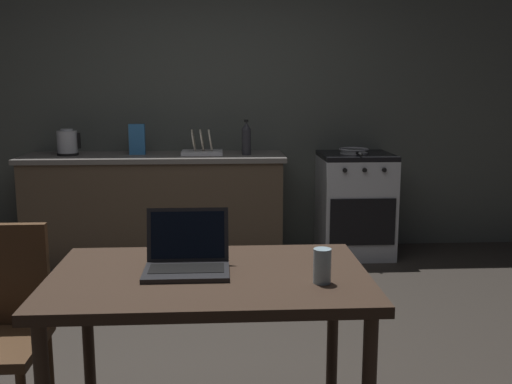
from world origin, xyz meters
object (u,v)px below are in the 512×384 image
laptop (187,259)px  stove_oven (355,204)px  frying_pan (354,151)px  drinking_glass (322,266)px  bottle (246,138)px  dining_table (210,294)px  electric_kettle (67,143)px  dish_rack (202,149)px  cereal_box (137,139)px

laptop → stove_oven: bearing=53.4°
frying_pan → drinking_glass: (-0.76, -2.92, -0.09)m
bottle → dining_table: bearing=-95.4°
dining_table → laptop: (-0.08, 0.04, 0.13)m
stove_oven → drinking_glass: 3.07m
electric_kettle → dish_rack: electric_kettle is taller
electric_kettle → dish_rack: (1.11, 0.00, -0.06)m
cereal_box → dish_rack: cereal_box is taller
drinking_glass → dish_rack: dish_rack is taller
dining_table → electric_kettle: size_ratio=5.51×
stove_oven → drinking_glass: (-0.79, -2.94, 0.37)m
electric_kettle → bottle: bottle is taller
dining_table → laptop: bearing=157.0°
stove_oven → laptop: (-1.28, -2.77, 0.36)m
laptop → bottle: bottle is taller
laptop → electric_kettle: 3.00m
bottle → frying_pan: size_ratio=0.69×
bottle → drinking_glass: bottle is taller
drinking_glass → cereal_box: cereal_box is taller
bottle → drinking_glass: bearing=-87.1°
dining_table → bottle: bottle is taller
stove_oven → cereal_box: cereal_box is taller
dining_table → dish_rack: dish_rack is taller
dining_table → bottle: bearing=84.6°
stove_oven → bottle: bearing=-177.1°
stove_oven → bottle: (-0.94, -0.05, 0.58)m
bottle → dish_rack: bearing=172.3°
electric_kettle → cereal_box: (0.57, 0.02, 0.02)m
laptop → drinking_glass: size_ratio=2.54×
electric_kettle → drinking_glass: bearing=-61.2°
frying_pan → dish_rack: size_ratio=1.24×
stove_oven → dish_rack: (-1.31, 0.00, 0.49)m
dish_rack → cereal_box: bearing=177.9°
bottle → drinking_glass: (0.15, -2.90, -0.21)m
dining_table → frying_pan: frying_pan is taller
dining_table → electric_kettle: (-1.21, 2.81, 0.31)m
stove_oven → cereal_box: size_ratio=3.48×
laptop → dish_rack: dish_rack is taller
cereal_box → stove_oven: bearing=-0.7°
stove_oven → electric_kettle: bearing=179.9°
drinking_glass → stove_oven: bearing=75.0°
stove_oven → frying_pan: 0.47m
dining_table → electric_kettle: 3.08m
bottle → frying_pan: 0.92m
dish_rack → drinking_glass: bearing=-80.1°
cereal_box → frying_pan: bearing=-1.5°
dish_rack → electric_kettle: bearing=180.0°
laptop → frying_pan: 3.02m
drinking_glass → dish_rack: size_ratio=0.37×
bottle → dish_rack: (-0.37, 0.05, -0.09)m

